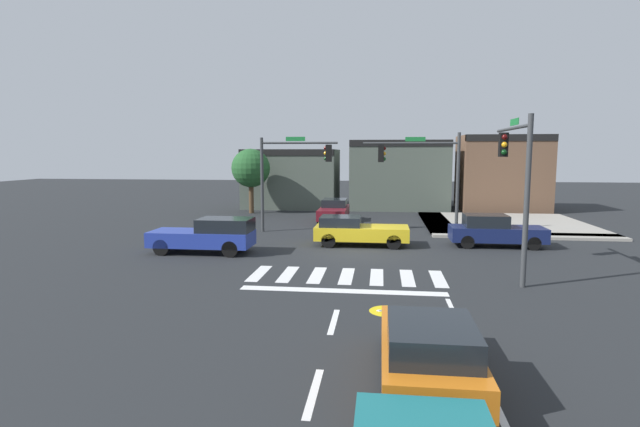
{
  "coord_description": "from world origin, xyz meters",
  "views": [
    {
      "loc": [
        1.2,
        -22.25,
        4.47
      ],
      "look_at": [
        -1.47,
        -0.59,
        1.83
      ],
      "focal_mm": 27.78,
      "sensor_mm": 36.0,
      "label": 1
    }
  ],
  "objects_px": {
    "car_maroon": "(334,211)",
    "roadside_tree": "(251,168)",
    "traffic_signal_southeast": "(516,167)",
    "car_orange": "(429,350)",
    "car_navy": "(494,231)",
    "car_yellow": "(357,231)",
    "car_blue": "(208,235)",
    "traffic_signal_northwest": "(291,166)",
    "traffic_signal_northeast": "(423,165)"
  },
  "relations": [
    {
      "from": "traffic_signal_southeast",
      "to": "car_maroon",
      "type": "relative_size",
      "value": 1.3
    },
    {
      "from": "car_orange",
      "to": "roadside_tree",
      "type": "distance_m",
      "value": 29.08
    },
    {
      "from": "traffic_signal_northwest",
      "to": "roadside_tree",
      "type": "distance_m",
      "value": 9.79
    },
    {
      "from": "roadside_tree",
      "to": "traffic_signal_northwest",
      "type": "bearing_deg",
      "value": -61.54
    },
    {
      "from": "car_blue",
      "to": "roadside_tree",
      "type": "xyz_separation_m",
      "value": [
        -1.98,
        15.0,
        2.55
      ]
    },
    {
      "from": "traffic_signal_southeast",
      "to": "roadside_tree",
      "type": "bearing_deg",
      "value": 39.3
    },
    {
      "from": "car_maroon",
      "to": "traffic_signal_southeast",
      "type": "bearing_deg",
      "value": 29.84
    },
    {
      "from": "traffic_signal_northeast",
      "to": "traffic_signal_northwest",
      "type": "height_order",
      "value": "traffic_signal_northeast"
    },
    {
      "from": "traffic_signal_northeast",
      "to": "car_yellow",
      "type": "bearing_deg",
      "value": 49.94
    },
    {
      "from": "traffic_signal_southeast",
      "to": "car_yellow",
      "type": "xyz_separation_m",
      "value": [
        -5.91,
        5.44,
        -3.27
      ]
    },
    {
      "from": "car_maroon",
      "to": "car_navy",
      "type": "bearing_deg",
      "value": 47.73
    },
    {
      "from": "traffic_signal_southeast",
      "to": "car_navy",
      "type": "distance_m",
      "value": 6.78
    },
    {
      "from": "traffic_signal_southeast",
      "to": "car_navy",
      "type": "height_order",
      "value": "traffic_signal_southeast"
    },
    {
      "from": "traffic_signal_northwest",
      "to": "car_blue",
      "type": "xyz_separation_m",
      "value": [
        -2.68,
        -6.4,
        -2.95
      ]
    },
    {
      "from": "car_maroon",
      "to": "car_orange",
      "type": "height_order",
      "value": "car_maroon"
    },
    {
      "from": "traffic_signal_northeast",
      "to": "car_blue",
      "type": "distance_m",
      "value": 12.46
    },
    {
      "from": "car_yellow",
      "to": "car_maroon",
      "type": "bearing_deg",
      "value": 103.2
    },
    {
      "from": "car_maroon",
      "to": "roadside_tree",
      "type": "height_order",
      "value": "roadside_tree"
    },
    {
      "from": "car_yellow",
      "to": "traffic_signal_northeast",
      "type": "bearing_deg",
      "value": 49.94
    },
    {
      "from": "car_yellow",
      "to": "car_blue",
      "type": "relative_size",
      "value": 0.98
    },
    {
      "from": "traffic_signal_northeast",
      "to": "car_maroon",
      "type": "distance_m",
      "value": 7.44
    },
    {
      "from": "car_navy",
      "to": "roadside_tree",
      "type": "distance_m",
      "value": 19.38
    },
    {
      "from": "car_navy",
      "to": "traffic_signal_northwest",
      "type": "bearing_deg",
      "value": 163.12
    },
    {
      "from": "traffic_signal_northwest",
      "to": "roadside_tree",
      "type": "xyz_separation_m",
      "value": [
        -4.66,
        8.6,
        -0.4
      ]
    },
    {
      "from": "car_maroon",
      "to": "roadside_tree",
      "type": "bearing_deg",
      "value": -121.31
    },
    {
      "from": "traffic_signal_northeast",
      "to": "car_yellow",
      "type": "height_order",
      "value": "traffic_signal_northeast"
    },
    {
      "from": "car_yellow",
      "to": "traffic_signal_southeast",
      "type": "bearing_deg",
      "value": -42.63
    },
    {
      "from": "traffic_signal_southeast",
      "to": "car_orange",
      "type": "height_order",
      "value": "traffic_signal_southeast"
    },
    {
      "from": "car_yellow",
      "to": "traffic_signal_northwest",
      "type": "bearing_deg",
      "value": 136.91
    },
    {
      "from": "car_maroon",
      "to": "car_orange",
      "type": "bearing_deg",
      "value": 9.93
    },
    {
      "from": "traffic_signal_southeast",
      "to": "car_navy",
      "type": "xyz_separation_m",
      "value": [
        0.68,
        5.92,
        -3.24
      ]
    },
    {
      "from": "traffic_signal_northwest",
      "to": "car_navy",
      "type": "relative_size",
      "value": 1.22
    },
    {
      "from": "traffic_signal_northeast",
      "to": "roadside_tree",
      "type": "bearing_deg",
      "value": -34.42
    },
    {
      "from": "car_blue",
      "to": "roadside_tree",
      "type": "relative_size",
      "value": 0.95
    },
    {
      "from": "car_yellow",
      "to": "roadside_tree",
      "type": "distance_m",
      "value": 15.2
    },
    {
      "from": "car_yellow",
      "to": "car_navy",
      "type": "relative_size",
      "value": 1.02
    },
    {
      "from": "car_navy",
      "to": "car_orange",
      "type": "relative_size",
      "value": 1.07
    },
    {
      "from": "car_yellow",
      "to": "car_maroon",
      "type": "distance_m",
      "value": 8.44
    },
    {
      "from": "car_yellow",
      "to": "roadside_tree",
      "type": "height_order",
      "value": "roadside_tree"
    },
    {
      "from": "traffic_signal_southeast",
      "to": "traffic_signal_northwest",
      "type": "bearing_deg",
      "value": 47.18
    },
    {
      "from": "roadside_tree",
      "to": "car_yellow",
      "type": "bearing_deg",
      "value": -55.02
    },
    {
      "from": "roadside_tree",
      "to": "car_blue",
      "type": "bearing_deg",
      "value": -82.48
    },
    {
      "from": "traffic_signal_northwest",
      "to": "car_yellow",
      "type": "xyz_separation_m",
      "value": [
        3.92,
        -3.67,
        -3.04
      ]
    },
    {
      "from": "car_blue",
      "to": "car_maroon",
      "type": "bearing_deg",
      "value": -113.12
    },
    {
      "from": "car_orange",
      "to": "traffic_signal_northwest",
      "type": "bearing_deg",
      "value": 18.12
    },
    {
      "from": "car_yellow",
      "to": "car_navy",
      "type": "xyz_separation_m",
      "value": [
        6.58,
        0.48,
        0.04
      ]
    },
    {
      "from": "car_blue",
      "to": "roadside_tree",
      "type": "height_order",
      "value": "roadside_tree"
    },
    {
      "from": "traffic_signal_northeast",
      "to": "car_yellow",
      "type": "relative_size",
      "value": 1.24
    },
    {
      "from": "car_navy",
      "to": "roadside_tree",
      "type": "xyz_separation_m",
      "value": [
        -15.17,
        11.79,
        2.61
      ]
    },
    {
      "from": "traffic_signal_southeast",
      "to": "car_orange",
      "type": "xyz_separation_m",
      "value": [
        -3.83,
        -9.22,
        -3.28
      ]
    }
  ]
}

